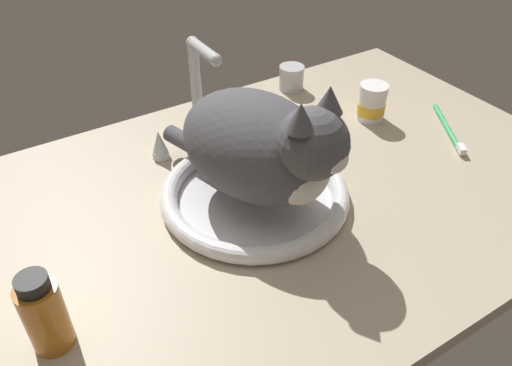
# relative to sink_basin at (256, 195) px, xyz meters

# --- Properties ---
(countertop) EXTENTS (1.22, 0.74, 0.03)m
(countertop) POSITION_rel_sink_basin_xyz_m (0.01, 0.00, -0.03)
(countertop) COLOR #B7A88E
(countertop) RESTS_ON ground
(sink_basin) EXTENTS (0.32, 0.32, 0.03)m
(sink_basin) POSITION_rel_sink_basin_xyz_m (0.00, 0.00, 0.00)
(sink_basin) COLOR white
(sink_basin) RESTS_ON countertop
(faucet) EXTENTS (0.20, 0.11, 0.22)m
(faucet) POSITION_rel_sink_basin_xyz_m (-0.00, 0.20, 0.07)
(faucet) COLOR silver
(faucet) RESTS_ON countertop
(cat) EXTENTS (0.25, 0.38, 0.21)m
(cat) POSITION_rel_sink_basin_xyz_m (0.01, -0.02, 0.11)
(cat) COLOR #4C4C51
(cat) RESTS_ON sink_basin
(metal_jar) EXTENTS (0.06, 0.06, 0.06)m
(metal_jar) POSITION_rel_sink_basin_xyz_m (0.29, 0.31, 0.02)
(metal_jar) COLOR #B2B5BA
(metal_jar) RESTS_ON countertop
(amber_bottle) EXTENTS (0.05, 0.05, 0.12)m
(amber_bottle) POSITION_rel_sink_basin_xyz_m (-0.37, -0.10, 0.04)
(amber_bottle) COLOR #B2661E
(amber_bottle) RESTS_ON countertop
(pill_bottle) EXTENTS (0.06, 0.06, 0.08)m
(pill_bottle) POSITION_rel_sink_basin_xyz_m (0.35, 0.10, 0.02)
(pill_bottle) COLOR white
(pill_bottle) RESTS_ON countertop
(toothbrush) EXTENTS (0.11, 0.17, 0.02)m
(toothbrush) POSITION_rel_sink_basin_xyz_m (0.46, -0.02, -0.01)
(toothbrush) COLOR #3FB266
(toothbrush) RESTS_ON countertop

